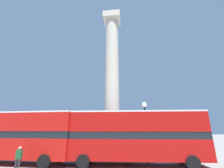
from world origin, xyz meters
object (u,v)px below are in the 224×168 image
at_px(bus_a, 134,135).
at_px(pedestrian_near_lamp, 18,158).
at_px(monument_column, 112,102).
at_px(bus_b, 15,134).
at_px(street_lamp, 146,123).
at_px(equestrian_statue, 40,138).

bearing_deg(bus_a, pedestrian_near_lamp, -164.92).
distance_m(monument_column, pedestrian_near_lamp, 10.60).
relative_size(bus_b, pedestrian_near_lamp, 6.81).
distance_m(bus_a, street_lamp, 2.16).
relative_size(monument_column, bus_a, 1.73).
bearing_deg(monument_column, bus_b, -148.82).
height_order(bus_a, bus_b, bus_b).
relative_size(monument_column, equestrian_statue, 3.41).
height_order(bus_a, street_lamp, street_lamp).
distance_m(monument_column, street_lamp, 5.37).
bearing_deg(pedestrian_near_lamp, bus_a, 20.34).
distance_m(bus_a, equestrian_statue, 16.59).
xyz_separation_m(bus_b, pedestrian_near_lamp, (2.38, -2.28, -1.48)).
xyz_separation_m(bus_a, bus_b, (-10.61, -0.40, 0.00)).
distance_m(equestrian_statue, street_lamp, 16.90).
height_order(bus_a, pedestrian_near_lamp, bus_a).
relative_size(street_lamp, pedestrian_near_lamp, 3.34).
bearing_deg(bus_b, equestrian_statue, 110.30).
bearing_deg(pedestrian_near_lamp, monument_column, 53.55).
bearing_deg(pedestrian_near_lamp, street_lamp, 26.53).
distance_m(bus_b, equestrian_statue, 10.04).
height_order(bus_b, street_lamp, street_lamp).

